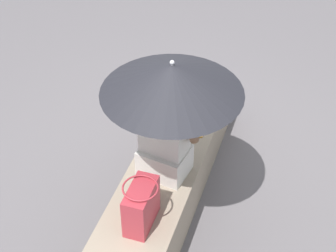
{
  "coord_description": "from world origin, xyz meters",
  "views": [
    {
      "loc": [
        -2.9,
        -0.92,
        3.18
      ],
      "look_at": [
        -0.1,
        -0.01,
        0.76
      ],
      "focal_mm": 57.06,
      "sensor_mm": 36.0,
      "label": 1
    }
  ],
  "objects_px": {
    "handbag_black": "(191,87)",
    "tote_bag_canvas": "(141,205)",
    "person_seated": "(164,131)",
    "parasol": "(172,79)",
    "magazine": "(191,125)"
  },
  "relations": [
    {
      "from": "handbag_black",
      "to": "tote_bag_canvas",
      "type": "relative_size",
      "value": 0.81
    },
    {
      "from": "person_seated",
      "to": "magazine",
      "type": "relative_size",
      "value": 3.21
    },
    {
      "from": "handbag_black",
      "to": "magazine",
      "type": "bearing_deg",
      "value": -163.43
    },
    {
      "from": "person_seated",
      "to": "parasol",
      "type": "distance_m",
      "value": 0.5
    },
    {
      "from": "person_seated",
      "to": "parasol",
      "type": "height_order",
      "value": "parasol"
    },
    {
      "from": "parasol",
      "to": "magazine",
      "type": "xyz_separation_m",
      "value": [
        0.63,
        0.03,
        -0.88
      ]
    },
    {
      "from": "person_seated",
      "to": "parasol",
      "type": "relative_size",
      "value": 0.88
    },
    {
      "from": "parasol",
      "to": "handbag_black",
      "type": "relative_size",
      "value": 3.76
    },
    {
      "from": "handbag_black",
      "to": "magazine",
      "type": "height_order",
      "value": "handbag_black"
    },
    {
      "from": "parasol",
      "to": "tote_bag_canvas",
      "type": "xyz_separation_m",
      "value": [
        -0.45,
        0.07,
        -0.72
      ]
    },
    {
      "from": "magazine",
      "to": "handbag_black",
      "type": "bearing_deg",
      "value": 4.87
    },
    {
      "from": "tote_bag_canvas",
      "to": "magazine",
      "type": "xyz_separation_m",
      "value": [
        1.08,
        -0.03,
        -0.16
      ]
    },
    {
      "from": "parasol",
      "to": "person_seated",
      "type": "bearing_deg",
      "value": 49.23
    },
    {
      "from": "tote_bag_canvas",
      "to": "person_seated",
      "type": "bearing_deg",
      "value": 0.93
    },
    {
      "from": "tote_bag_canvas",
      "to": "parasol",
      "type": "bearing_deg",
      "value": -8.28
    }
  ]
}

